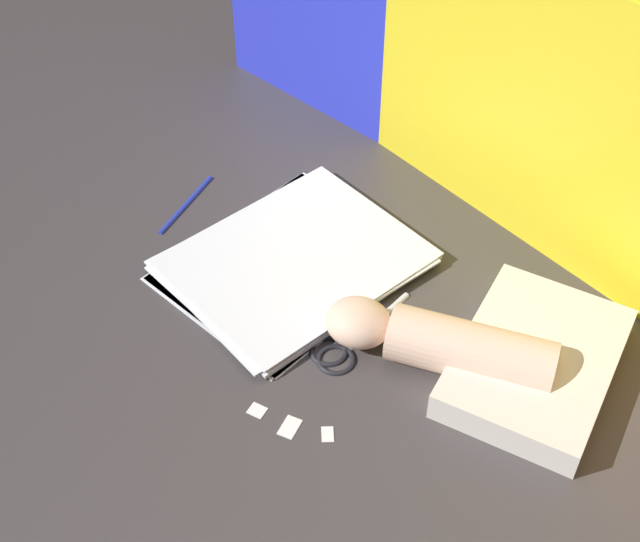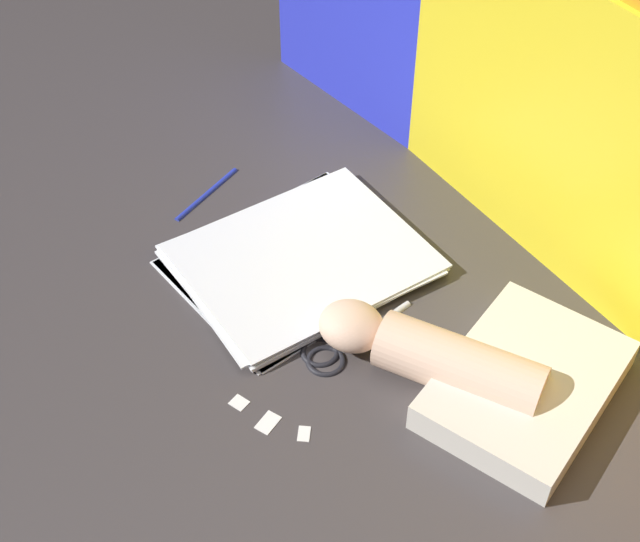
% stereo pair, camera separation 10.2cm
% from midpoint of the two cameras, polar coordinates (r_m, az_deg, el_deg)
% --- Properties ---
extents(ground_plane, '(6.00, 6.00, 0.00)m').
position_cam_midpoint_polar(ground_plane, '(1.08, -4.47, -4.79)').
color(ground_plane, '#3D3838').
extents(backdrop_panel_left, '(0.57, 0.08, 0.41)m').
position_cam_midpoint_polar(backdrop_panel_left, '(1.29, 1.08, 16.20)').
color(backdrop_panel_left, '#2833D1').
rests_on(backdrop_panel_left, ground_plane).
extents(backdrop_panel_center, '(0.62, 0.03, 0.38)m').
position_cam_midpoint_polar(backdrop_panel_center, '(1.16, 8.72, 11.29)').
color(backdrop_panel_center, yellow).
rests_on(backdrop_panel_center, ground_plane).
extents(paper_stack, '(0.27, 0.33, 0.02)m').
position_cam_midpoint_polar(paper_stack, '(1.16, -4.25, 0.46)').
color(paper_stack, white).
rests_on(paper_stack, ground_plane).
extents(book_closed, '(0.24, 0.28, 0.04)m').
position_cam_midpoint_polar(book_closed, '(1.05, 10.96, -5.90)').
color(book_closed, silver).
rests_on(book_closed, ground_plane).
extents(scissors, '(0.09, 0.17, 0.01)m').
position_cam_midpoint_polar(scissors, '(1.07, -0.63, -4.80)').
color(scissors, silver).
rests_on(scissors, ground_plane).
extents(hand_forearm, '(0.27, 0.19, 0.07)m').
position_cam_midpoint_polar(hand_forearm, '(1.04, 5.06, -4.81)').
color(hand_forearm, beige).
rests_on(hand_forearm, ground_plane).
extents(paper_scrap_near, '(0.02, 0.02, 0.00)m').
position_cam_midpoint_polar(paper_scrap_near, '(1.00, -2.48, -10.55)').
color(paper_scrap_near, white).
rests_on(paper_scrap_near, ground_plane).
extents(paper_scrap_mid, '(0.02, 0.02, 0.00)m').
position_cam_midpoint_polar(paper_scrap_mid, '(1.02, -6.93, -8.99)').
color(paper_scrap_mid, white).
rests_on(paper_scrap_mid, ground_plane).
extents(paper_scrap_far, '(0.03, 0.03, 0.00)m').
position_cam_midpoint_polar(paper_scrap_far, '(1.00, -4.89, -10.07)').
color(paper_scrap_far, white).
rests_on(paper_scrap_far, ground_plane).
extents(pen, '(0.06, 0.13, 0.01)m').
position_cam_midpoint_polar(pen, '(1.28, -10.85, 4.19)').
color(pen, '#2333B2').
rests_on(pen, ground_plane).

